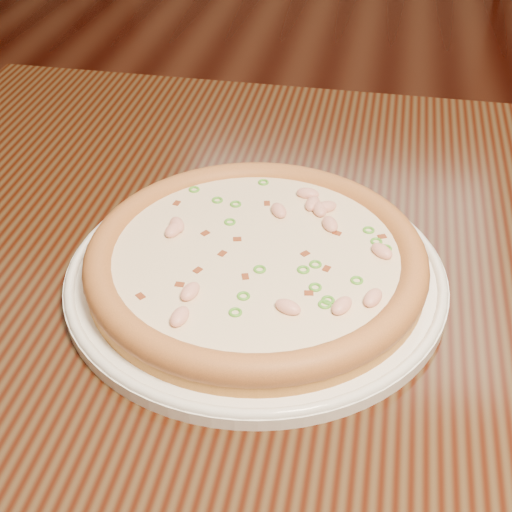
# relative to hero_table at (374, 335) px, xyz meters

# --- Properties ---
(ground) EXTENTS (9.00, 9.00, 0.00)m
(ground) POSITION_rel_hero_table_xyz_m (-0.25, 0.35, -0.65)
(ground) COLOR black
(hero_table) EXTENTS (1.20, 0.80, 0.75)m
(hero_table) POSITION_rel_hero_table_xyz_m (0.00, 0.00, 0.00)
(hero_table) COLOR black
(hero_table) RESTS_ON ground
(plate) EXTENTS (0.36, 0.36, 0.02)m
(plate) POSITION_rel_hero_table_xyz_m (-0.12, -0.05, 0.11)
(plate) COLOR white
(plate) RESTS_ON hero_table
(pizza) EXTENTS (0.32, 0.32, 0.03)m
(pizza) POSITION_rel_hero_table_xyz_m (-0.12, -0.05, 0.13)
(pizza) COLOR #CE873C
(pizza) RESTS_ON plate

